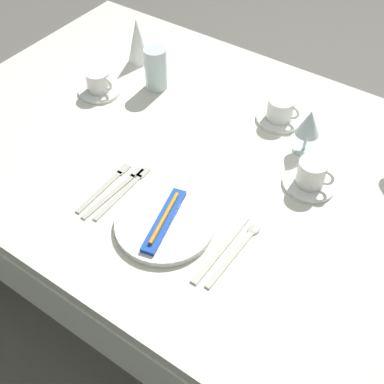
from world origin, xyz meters
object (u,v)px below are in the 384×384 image
(toothbrush_package, at_px, (164,220))
(drink_tumbler, at_px, (156,71))
(coffee_cup_left, at_px, (99,81))
(wine_glass_left, at_px, (309,125))
(fork_salad, at_px, (106,185))
(coffee_cup_right, at_px, (281,109))
(dinner_plate, at_px, (165,224))
(dinner_knife, at_px, (220,250))
(fork_outer, at_px, (125,191))
(fork_inner, at_px, (116,190))
(coffee_cup_far, at_px, (312,173))
(spoon_soup, at_px, (240,247))
(napkin_folded, at_px, (138,41))

(toothbrush_package, xyz_separation_m, drink_tumbler, (-0.38, 0.46, 0.03))
(coffee_cup_left, relative_size, wine_glass_left, 0.69)
(wine_glass_left, bearing_deg, fork_salad, -130.93)
(toothbrush_package, relative_size, coffee_cup_right, 2.07)
(dinner_plate, distance_m, dinner_knife, 0.15)
(fork_outer, bearing_deg, coffee_cup_right, 68.34)
(dinner_plate, bearing_deg, wine_glass_left, 70.44)
(toothbrush_package, height_order, wine_glass_left, wine_glass_left)
(fork_inner, height_order, coffee_cup_left, coffee_cup_left)
(toothbrush_package, bearing_deg, coffee_cup_right, 85.86)
(toothbrush_package, height_order, fork_outer, toothbrush_package)
(coffee_cup_far, relative_size, drink_tumbler, 0.73)
(toothbrush_package, distance_m, drink_tumbler, 0.60)
(coffee_cup_left, xyz_separation_m, coffee_cup_far, (0.74, 0.01, 0.00))
(spoon_soup, bearing_deg, napkin_folded, 145.00)
(fork_salad, xyz_separation_m, coffee_cup_left, (-0.30, 0.31, 0.04))
(napkin_folded, bearing_deg, dinner_plate, -46.45)
(fork_inner, distance_m, dinner_knife, 0.33)
(dinner_plate, xyz_separation_m, fork_salad, (-0.21, 0.02, -0.01))
(napkin_folded, bearing_deg, fork_outer, -54.77)
(fork_inner, relative_size, drink_tumbler, 1.62)
(coffee_cup_left, xyz_separation_m, drink_tumbler, (0.13, 0.13, 0.02))
(fork_inner, relative_size, fork_salad, 1.08)
(coffee_cup_left, bearing_deg, fork_salad, -46.11)
(coffee_cup_left, bearing_deg, fork_outer, -40.06)
(coffee_cup_right, distance_m, napkin_folded, 0.56)
(wine_glass_left, relative_size, drink_tumbler, 1.02)
(wine_glass_left, distance_m, drink_tumbler, 0.54)
(coffee_cup_far, height_order, napkin_folded, napkin_folded)
(coffee_cup_left, xyz_separation_m, wine_glass_left, (0.67, 0.12, 0.05))
(spoon_soup, xyz_separation_m, drink_tumbler, (-0.56, 0.41, 0.06))
(spoon_soup, bearing_deg, coffee_cup_left, 158.18)
(fork_outer, xyz_separation_m, coffee_cup_right, (0.20, 0.50, 0.04))
(dinner_knife, xyz_separation_m, spoon_soup, (0.03, 0.04, 0.00))
(toothbrush_package, relative_size, wine_glass_left, 1.51)
(dinner_plate, xyz_separation_m, coffee_cup_far, (0.23, 0.34, 0.04))
(fork_outer, bearing_deg, coffee_cup_left, 139.94)
(toothbrush_package, height_order, dinner_knife, toothbrush_package)
(fork_outer, bearing_deg, coffee_cup_far, 37.30)
(wine_glass_left, bearing_deg, fork_outer, -127.55)
(spoon_soup, xyz_separation_m, coffee_cup_right, (-0.15, 0.48, 0.04))
(fork_outer, xyz_separation_m, coffee_cup_left, (-0.35, 0.29, 0.04))
(fork_inner, xyz_separation_m, fork_salad, (-0.03, -0.00, 0.00))
(spoon_soup, height_order, napkin_folded, napkin_folded)
(fork_salad, xyz_separation_m, coffee_cup_right, (0.25, 0.51, 0.04))
(coffee_cup_right, height_order, napkin_folded, napkin_folded)
(napkin_folded, bearing_deg, fork_inner, -56.88)
(toothbrush_package, relative_size, coffee_cup_far, 2.09)
(fork_inner, xyz_separation_m, wine_glass_left, (0.34, 0.43, 0.09))
(drink_tumbler, bearing_deg, spoon_soup, -35.95)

